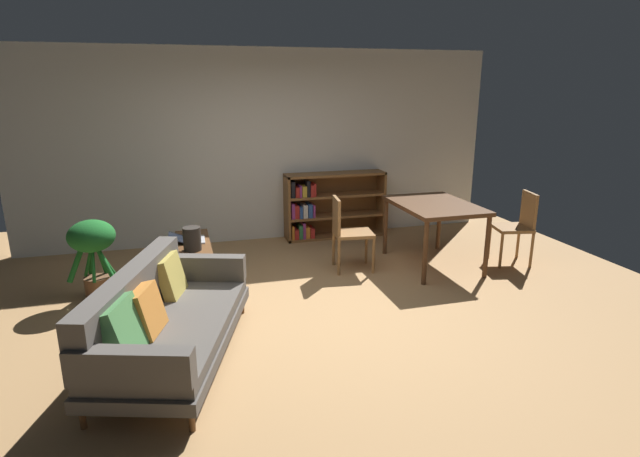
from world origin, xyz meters
TOP-DOWN VIEW (x-y plane):
  - ground_plane at (0.00, 0.00)m, footprint 8.16×8.16m
  - back_wall_panel at (0.00, 2.70)m, footprint 6.80×0.10m
  - fabric_couch at (-1.42, -0.56)m, footprint 1.41×2.13m
  - media_console at (-1.11, 1.08)m, footprint 0.38×1.07m
  - open_laptop at (-1.15, 1.15)m, footprint 0.40×0.32m
  - desk_speaker at (-1.12, 0.80)m, footprint 0.19×0.19m
  - potted_floor_plant at (-2.12, 0.95)m, footprint 0.51×0.47m
  - dining_table at (1.80, 0.94)m, footprint 0.89×1.24m
  - dining_chair_near at (0.72, 1.07)m, footprint 0.50×0.45m
  - dining_chair_far at (2.87, 0.72)m, footprint 0.50×0.49m
  - bookshelf at (0.89, 2.50)m, footprint 1.49×0.35m

SIDE VIEW (x-z plane):
  - ground_plane at x=0.00m, z-range 0.00..0.00m
  - media_console at x=-1.11m, z-range 0.00..0.50m
  - fabric_couch at x=-1.42m, z-range -0.01..0.77m
  - bookshelf at x=0.89m, z-range -0.01..0.96m
  - dining_chair_near at x=0.72m, z-range 0.05..0.96m
  - dining_chair_far at x=2.87m, z-range 0.06..0.98m
  - open_laptop at x=-1.15m, z-range 0.48..0.57m
  - potted_floor_plant at x=-2.12m, z-range 0.15..1.02m
  - desk_speaker at x=-1.12m, z-range 0.50..0.75m
  - dining_table at x=1.80m, z-range 0.32..1.12m
  - back_wall_panel at x=0.00m, z-range 0.00..2.70m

